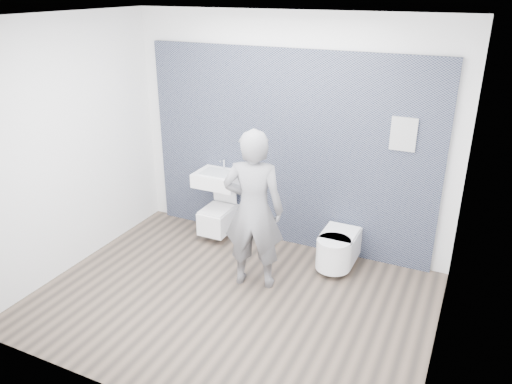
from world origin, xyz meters
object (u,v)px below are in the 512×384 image
at_px(washbasin, 218,179).
at_px(toilet_rounded, 337,249).
at_px(visitor, 254,210).
at_px(toilet_square, 218,217).

xyz_separation_m(washbasin, toilet_rounded, (1.61, -0.13, -0.55)).
relative_size(washbasin, visitor, 0.33).
bearing_deg(toilet_square, toilet_rounded, -3.38).
relative_size(washbasin, toilet_rounded, 0.84).
bearing_deg(washbasin, visitor, -42.88).
bearing_deg(washbasin, toilet_rounded, -4.53).
bearing_deg(toilet_rounded, visitor, -136.80).
xyz_separation_m(toilet_square, toilet_rounded, (1.61, -0.10, -0.02)).
bearing_deg(toilet_rounded, washbasin, 175.47).
xyz_separation_m(washbasin, toilet_square, (-0.00, -0.03, -0.53)).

